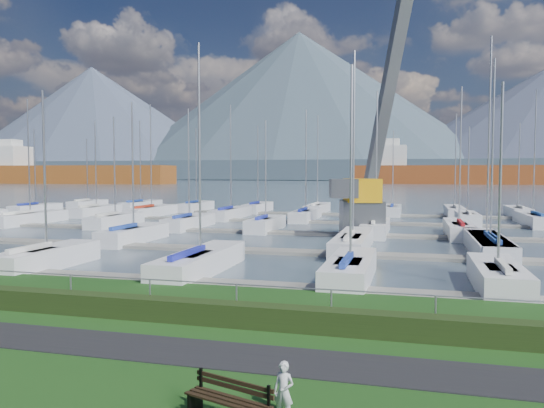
% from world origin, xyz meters
% --- Properties ---
extents(path, '(160.00, 2.00, 0.04)m').
position_xyz_m(path, '(0.00, -3.00, 0.01)').
color(path, black).
rests_on(path, grass).
extents(water, '(800.00, 540.00, 0.20)m').
position_xyz_m(water, '(0.00, 260.00, -0.40)').
color(water, '#435362').
extents(hedge, '(80.00, 0.70, 0.70)m').
position_xyz_m(hedge, '(0.00, -0.40, 0.35)').
color(hedge, '#203112').
rests_on(hedge, grass).
extents(fence, '(80.00, 0.04, 0.04)m').
position_xyz_m(fence, '(0.00, 0.00, 1.20)').
color(fence, '#95989D').
rests_on(fence, grass).
extents(foothill, '(900.00, 80.00, 12.00)m').
position_xyz_m(foothill, '(0.00, 330.00, 6.00)').
color(foothill, '#3E4F5B').
rests_on(foothill, water).
extents(mountains, '(1190.00, 360.00, 115.00)m').
position_xyz_m(mountains, '(7.35, 404.62, 46.68)').
color(mountains, '#424B61').
rests_on(mountains, water).
extents(docks, '(90.00, 41.60, 0.25)m').
position_xyz_m(docks, '(0.00, 26.00, -0.22)').
color(docks, gray).
rests_on(docks, water).
extents(bench_right, '(1.84, 0.94, 0.85)m').
position_xyz_m(bench_right, '(4.01, -6.42, 0.42)').
color(bench_right, black).
rests_on(bench_right, grass).
extents(person, '(0.48, 0.38, 1.17)m').
position_xyz_m(person, '(4.92, -5.78, 0.59)').
color(person, silver).
rests_on(person, grass).
extents(crane, '(6.91, 13.15, 22.35)m').
position_xyz_m(crane, '(3.99, 27.47, 5.33)').
color(crane, '#575A5F').
rests_on(crane, water).
extents(cargo_ship_west, '(88.77, 23.91, 21.50)m').
position_xyz_m(cargo_ship_west, '(-138.87, 184.05, 3.66)').
color(cargo_ship_west, brown).
rests_on(cargo_ship_west, water).
extents(cargo_ship_mid, '(95.66, 18.88, 21.50)m').
position_xyz_m(cargo_ship_mid, '(27.09, 218.60, 3.58)').
color(cargo_ship_mid, brown).
rests_on(cargo_ship_mid, water).
extents(sailboat_fleet, '(75.71, 49.51, 13.47)m').
position_xyz_m(sailboat_fleet, '(-2.37, 28.66, 5.37)').
color(sailboat_fleet, '#2126A6').
rests_on(sailboat_fleet, water).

